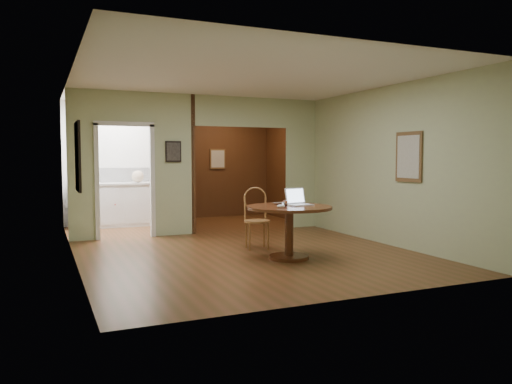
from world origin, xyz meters
name	(u,v)px	position (x,y,z in m)	size (l,w,h in m)	color
floor	(254,256)	(0.00, 0.00, 0.00)	(5.00, 5.00, 0.00)	#4E3116
room_shell	(172,167)	(-0.47, 3.10, 1.29)	(5.20, 7.50, 5.00)	white
dining_table	(289,220)	(0.40, -0.38, 0.58)	(1.25, 1.25, 0.78)	#5C2917
chair	(256,214)	(0.30, 0.60, 0.56)	(0.50, 0.50, 1.00)	#995E36
open_laptop	(298,201)	(0.58, -0.30, 0.85)	(0.40, 0.37, 0.25)	white
closed_laptop	(285,203)	(0.47, -0.09, 0.79)	(0.33, 0.21, 0.03)	#ABABAF
mouse	(281,206)	(0.16, -0.58, 0.81)	(0.12, 0.07, 0.05)	white
wine_glass	(285,203)	(0.28, -0.48, 0.83)	(0.09, 0.09, 0.10)	white
pen	(293,207)	(0.40, -0.51, 0.78)	(0.01, 0.01, 0.13)	navy
kitchen_cabinet	(120,204)	(-1.35, 4.20, 0.47)	(2.06, 0.60, 0.94)	white
grocery_bag	(138,177)	(-0.97, 4.20, 1.07)	(0.26, 0.22, 0.26)	tan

